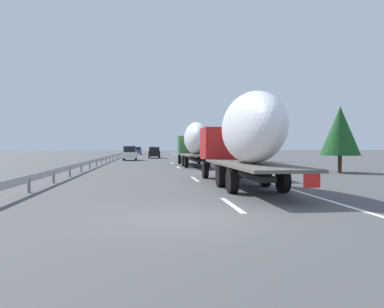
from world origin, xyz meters
TOP-DOWN VIEW (x-y plane):
  - ground_plane at (40.00, 0.00)m, footprint 260.00×260.00m
  - lane_stripe_0 at (2.00, -1.80)m, footprint 3.20×0.20m
  - lane_stripe_1 at (11.76, -1.80)m, footprint 3.20×0.20m
  - lane_stripe_2 at (23.93, -1.80)m, footprint 3.20×0.20m
  - lane_stripe_3 at (32.51, -1.80)m, footprint 3.20×0.20m
  - lane_stripe_4 at (45.76, -1.80)m, footprint 3.20×0.20m
  - lane_stripe_5 at (46.35, -1.80)m, footprint 3.20×0.20m
  - lane_stripe_6 at (50.11, -1.80)m, footprint 3.20×0.20m
  - lane_stripe_7 at (75.71, -1.80)m, footprint 3.20×0.20m
  - edge_line_right at (45.00, -5.50)m, footprint 110.00×0.20m
  - truck_lead at (26.20, -3.60)m, footprint 13.40×2.55m
  - truck_trailing at (7.27, -3.60)m, footprint 13.51×2.55m
  - car_blue_sedan at (76.12, 3.43)m, footprint 4.08×1.85m
  - car_black_suv at (51.17, -0.02)m, footprint 4.75×1.91m
  - car_white_van at (41.75, 3.49)m, footprint 4.19×1.85m
  - car_yellow_coupe at (94.33, -0.22)m, footprint 4.38×1.90m
  - road_sign at (49.55, -6.70)m, footprint 0.10×0.90m
  - tree_0 at (37.61, -11.03)m, footprint 3.25×3.25m
  - tree_1 at (15.92, -13.28)m, footprint 2.94×2.94m
  - tree_2 at (89.99, -13.42)m, footprint 2.48×2.48m
  - tree_3 at (38.65, -11.18)m, footprint 2.79×2.79m
  - guardrail_median at (43.00, 6.00)m, footprint 94.00×0.10m

SIDE VIEW (x-z plane):
  - ground_plane at x=40.00m, z-range 0.00..0.00m
  - lane_stripe_0 at x=2.00m, z-range 0.00..0.01m
  - lane_stripe_1 at x=11.76m, z-range 0.00..0.01m
  - lane_stripe_2 at x=23.93m, z-range 0.00..0.01m
  - lane_stripe_3 at x=32.51m, z-range 0.00..0.01m
  - lane_stripe_4 at x=45.76m, z-range 0.00..0.01m
  - lane_stripe_5 at x=46.35m, z-range 0.00..0.01m
  - lane_stripe_6 at x=50.11m, z-range 0.00..0.01m
  - lane_stripe_7 at x=75.71m, z-range 0.00..0.01m
  - edge_line_right at x=45.00m, z-range 0.00..0.01m
  - guardrail_median at x=43.00m, z-range 0.20..0.96m
  - car_blue_sedan at x=76.12m, z-range 0.01..1.82m
  - car_yellow_coupe at x=94.33m, z-range 0.02..1.81m
  - car_black_suv at x=51.17m, z-range 0.01..1.84m
  - car_white_van at x=41.75m, z-range -0.01..1.97m
  - road_sign at x=49.55m, z-range 0.65..4.13m
  - truck_lead at x=26.20m, z-range 0.29..4.56m
  - truck_trailing at x=7.27m, z-range 0.29..4.68m
  - tree_1 at x=15.92m, z-range 0.63..5.58m
  - tree_3 at x=38.65m, z-range 0.71..6.18m
  - tree_2 at x=89.99m, z-range 0.85..6.62m
  - tree_0 at x=37.61m, z-range 0.81..8.41m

